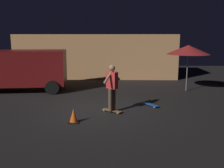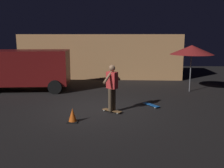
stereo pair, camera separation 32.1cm
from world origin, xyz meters
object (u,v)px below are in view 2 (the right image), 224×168
Objects in this scene: parked_van at (22,68)px; traffic_cone at (73,116)px; skateboard_ridden at (112,111)px; skater at (112,84)px; patio_umbrella at (192,50)px; skateboard_spare at (151,105)px.

traffic_cone is (3.55, -4.68, -0.95)m from parked_van.
skateboard_ridden is 0.98m from skater.
parked_van reaches higher than skateboard_ridden.
traffic_cone is (-1.22, -1.14, 0.16)m from skateboard_ridden.
parked_van is 6.29× the size of skateboard_ridden.
traffic_cone is (-4.90, -4.78, -1.86)m from patio_umbrella.
skater is at bearing 43.06° from traffic_cone.
parked_van is 10.41× the size of traffic_cone.
patio_umbrella is at bearing 44.72° from skater.
traffic_cone reaches higher than skateboard_ridden.
traffic_cone is at bearing -136.94° from skateboard_ridden.
skateboard_ridden is at bearing -135.28° from patio_umbrella.
patio_umbrella is (8.45, 0.10, 0.91)m from parked_van.
parked_van is at bearing 127.17° from traffic_cone.
patio_umbrella reaches higher than skater.
parked_van is 8.50m from patio_umbrella.
traffic_cone is (-2.73, -1.98, 0.16)m from skateboard_spare.
parked_van is 6.92m from skateboard_spare.
parked_van is at bearing 143.35° from skater.
patio_umbrella is at bearing 52.17° from skateboard_spare.
patio_umbrella reaches higher than parked_van.
skateboard_spare is (1.51, 0.85, 0.00)m from skateboard_ridden.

